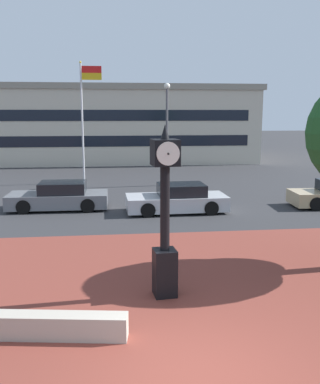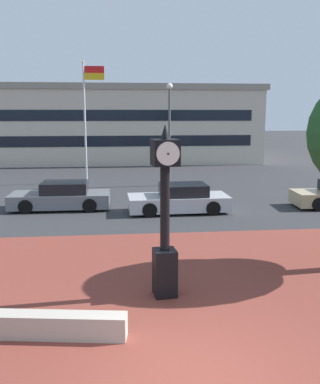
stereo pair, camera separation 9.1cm
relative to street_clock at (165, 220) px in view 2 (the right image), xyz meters
name	(u,v)px [view 2 (the right image)]	position (x,y,z in m)	size (l,w,h in m)	color
ground_plane	(194,380)	(0.11, -3.44, -1.92)	(200.00, 200.00, 0.00)	#2D2D30
plaza_brick_paving	(174,313)	(0.11, -0.98, -1.92)	(44.00, 12.91, 0.01)	brown
planter_wall	(47,325)	(-2.57, -1.75, -1.67)	(3.20, 0.40, 0.50)	#ADA393
street_clock	(165,220)	(0.00, 0.00, 0.00)	(0.67, 0.73, 4.18)	black
car_street_mid	(179,199)	(1.68, 8.90, -1.35)	(4.56, 2.06, 1.28)	#B7BABF
car_street_far	(61,197)	(-3.72, 10.08, -1.35)	(4.58, 2.01, 1.28)	slate
flagpole_primary	(87,114)	(-2.93, 17.65, 2.45)	(1.34, 0.14, 7.57)	silver
civic_building	(118,123)	(-0.86, 33.12, 1.52)	(25.58, 14.34, 6.87)	beige
street_lamp_post	(169,123)	(2.11, 16.09, 1.90)	(0.36, 0.36, 6.20)	#4C4C51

